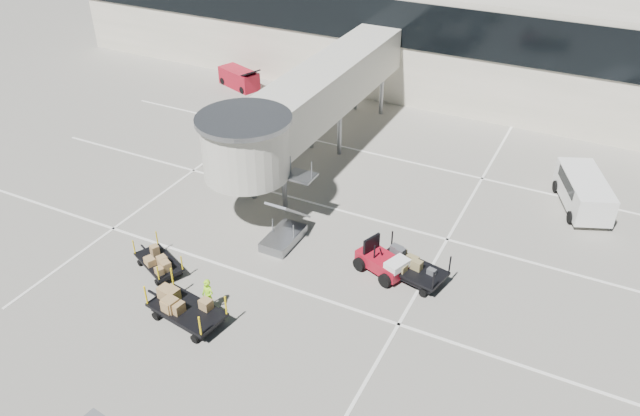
# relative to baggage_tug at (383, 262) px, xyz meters

# --- Properties ---
(ground) EXTENTS (140.00, 140.00, 0.00)m
(ground) POSITION_rel_baggage_tug_xyz_m (-4.04, -5.00, -0.60)
(ground) COLOR #9E998D
(ground) RESTS_ON ground
(lane_markings) EXTENTS (40.00, 30.00, 0.02)m
(lane_markings) POSITION_rel_baggage_tug_xyz_m (-4.70, 4.34, -0.59)
(lane_markings) COLOR white
(lane_markings) RESTS_ON ground
(terminal) EXTENTS (64.00, 12.11, 15.20)m
(terminal) POSITION_rel_baggage_tug_xyz_m (-4.39, 24.94, 3.51)
(terminal) COLOR silver
(terminal) RESTS_ON ground
(jet_bridge) EXTENTS (5.70, 20.40, 6.03)m
(jet_bridge) POSITION_rel_baggage_tug_xyz_m (-8.01, 7.27, 3.68)
(jet_bridge) COLOR beige
(jet_bridge) RESTS_ON ground
(baggage_tug) EXTENTS (2.77, 2.31, 1.65)m
(baggage_tug) POSITION_rel_baggage_tug_xyz_m (0.00, 0.00, 0.00)
(baggage_tug) COLOR maroon
(baggage_tug) RESTS_ON ground
(suitcase_cart) EXTENTS (4.15, 2.31, 1.59)m
(suitcase_cart) POSITION_rel_baggage_tug_xyz_m (1.26, 0.17, -0.06)
(suitcase_cart) COLOR black
(suitcase_cart) RESTS_ON ground
(box_cart_near) EXTENTS (4.24, 2.18, 1.63)m
(box_cart_near) POSITION_rel_baggage_tug_xyz_m (-6.16, -6.92, 0.01)
(box_cart_near) COLOR black
(box_cart_near) RESTS_ON ground
(box_cart_far) EXTENTS (3.28, 2.32, 1.29)m
(box_cart_far) POSITION_rel_baggage_tug_xyz_m (-9.66, -4.55, -0.10)
(box_cart_far) COLOR black
(box_cart_far) RESTS_ON ground
(ground_worker) EXTENTS (0.64, 0.45, 1.66)m
(ground_worker) POSITION_rel_baggage_tug_xyz_m (-5.81, -5.91, 0.23)
(ground_worker) COLOR #9AEE19
(ground_worker) RESTS_ON ground
(minivan) EXTENTS (3.67, 5.23, 1.84)m
(minivan) POSITION_rel_baggage_tug_xyz_m (7.55, 10.42, 0.50)
(minivan) COLOR white
(minivan) RESTS_ON ground
(belt_loader) EXTENTS (4.04, 2.64, 1.83)m
(belt_loader) POSITION_rel_baggage_tug_xyz_m (-18.93, 16.70, 0.10)
(belt_loader) COLOR maroon
(belt_loader) RESTS_ON ground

